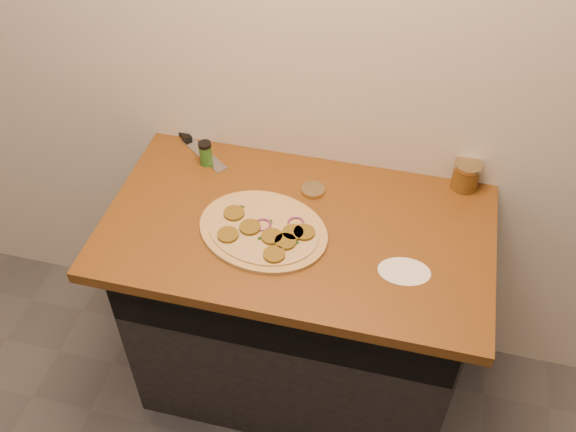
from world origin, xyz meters
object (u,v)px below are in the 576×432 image
(chefs_knife, at_px, (191,142))
(salsa_jar, at_px, (466,175))
(pizza, at_px, (264,230))
(spice_shaker, at_px, (206,153))

(chefs_knife, relative_size, salsa_jar, 2.88)
(pizza, xyz_separation_m, salsa_jar, (0.58, 0.36, 0.04))
(pizza, distance_m, spice_shaker, 0.39)
(pizza, relative_size, spice_shaker, 5.53)
(salsa_jar, xyz_separation_m, spice_shaker, (-0.86, -0.09, -0.01))
(chefs_knife, distance_m, salsa_jar, 0.95)
(chefs_knife, height_order, spice_shaker, spice_shaker)
(spice_shaker, bearing_deg, chefs_knife, 134.39)
(pizza, distance_m, chefs_knife, 0.51)
(chefs_knife, relative_size, spice_shaker, 3.22)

